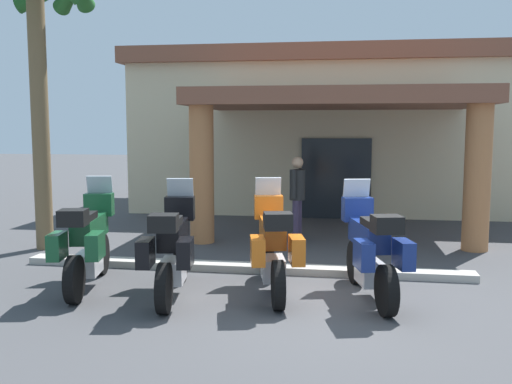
{
  "coord_description": "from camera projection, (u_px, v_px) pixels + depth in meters",
  "views": [
    {
      "loc": [
        0.41,
        -7.66,
        2.38
      ],
      "look_at": [
        -1.32,
        2.66,
        1.2
      ],
      "focal_mm": 40.28,
      "sensor_mm": 36.0,
      "label": 1
    }
  ],
  "objects": [
    {
      "name": "curb_strip",
      "position": [
        242.0,
        267.0,
        9.56
      ],
      "size": [
        7.49,
        0.36,
        0.12
      ],
      "primitive_type": "cube",
      "color": "#ADA89E",
      "rests_on": "ground_plane"
    },
    {
      "name": "ground_plane",
      "position": [
        319.0,
        302.0,
        7.84
      ],
      "size": [
        80.0,
        80.0,
        0.0
      ],
      "primitive_type": "plane",
      "color": "#424244"
    },
    {
      "name": "pedestrian",
      "position": [
        297.0,
        192.0,
        11.88
      ],
      "size": [
        0.32,
        0.52,
        1.78
      ],
      "rotation": [
        0.0,
        0.0,
        6.04
      ],
      "color": "#3F334C",
      "rests_on": "ground_plane"
    },
    {
      "name": "motorcycle_black",
      "position": [
        172.0,
        248.0,
        8.05
      ],
      "size": [
        0.83,
        2.2,
        1.61
      ],
      "rotation": [
        0.0,
        0.0,
        1.73
      ],
      "color": "black",
      "rests_on": "ground_plane"
    },
    {
      "name": "palm_tree_roadside",
      "position": [
        38.0,
        21.0,
        10.84
      ],
      "size": [
        2.37,
        2.4,
        5.81
      ],
      "color": "brown",
      "rests_on": "ground_plane"
    },
    {
      "name": "motorcycle_orange",
      "position": [
        273.0,
        246.0,
        8.19
      ],
      "size": [
        0.94,
        2.18,
        1.61
      ],
      "rotation": [
        0.0,
        0.0,
        1.8
      ],
      "color": "black",
      "rests_on": "ground_plane"
    },
    {
      "name": "motorcycle_green",
      "position": [
        87.0,
        242.0,
        8.47
      ],
      "size": [
        0.9,
        2.19,
        1.61
      ],
      "rotation": [
        0.0,
        0.0,
        1.77
      ],
      "color": "black",
      "rests_on": "ground_plane"
    },
    {
      "name": "motel_building",
      "position": [
        337.0,
        130.0,
        17.42
      ],
      "size": [
        11.95,
        9.91,
        4.55
      ],
      "rotation": [
        0.0,
        0.0,
        0.02
      ],
      "color": "beige",
      "rests_on": "ground_plane"
    },
    {
      "name": "motorcycle_blue",
      "position": [
        371.0,
        249.0,
        7.94
      ],
      "size": [
        0.97,
        2.18,
        1.61
      ],
      "rotation": [
        0.0,
        0.0,
        1.81
      ],
      "color": "black",
      "rests_on": "ground_plane"
    }
  ]
}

